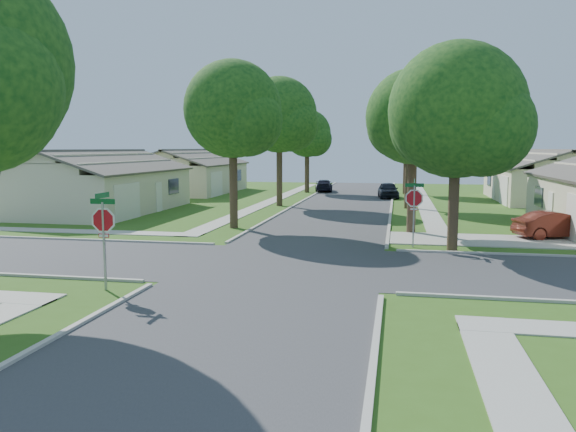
% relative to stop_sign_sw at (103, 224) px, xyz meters
% --- Properties ---
extents(ground, '(100.00, 100.00, 0.00)m').
position_rel_stop_sign_sw_xyz_m(ground, '(4.70, 4.70, -2.03)').
color(ground, '#345A18').
rests_on(ground, ground).
extents(road_ns, '(7.00, 100.00, 0.02)m').
position_rel_stop_sign_sw_xyz_m(road_ns, '(4.70, 4.70, -2.03)').
color(road_ns, '#333335').
rests_on(road_ns, ground).
extents(sidewalk_ne, '(1.20, 40.00, 0.04)m').
position_rel_stop_sign_sw_xyz_m(sidewalk_ne, '(10.80, 30.70, -2.01)').
color(sidewalk_ne, '#9E9B91').
rests_on(sidewalk_ne, ground).
extents(sidewalk_nw, '(1.20, 40.00, 0.04)m').
position_rel_stop_sign_sw_xyz_m(sidewalk_nw, '(-1.40, 30.70, -2.01)').
color(sidewalk_nw, '#9E9B91').
rests_on(sidewalk_nw, ground).
extents(driveway, '(8.80, 3.60, 0.05)m').
position_rel_stop_sign_sw_xyz_m(driveway, '(12.60, 11.80, -2.01)').
color(driveway, '#9E9B91').
rests_on(driveway, ground).
extents(stop_sign_sw, '(1.05, 0.80, 2.98)m').
position_rel_stop_sign_sw_xyz_m(stop_sign_sw, '(0.00, 0.00, 0.00)').
color(stop_sign_sw, gray).
rests_on(stop_sign_sw, ground).
extents(stop_sign_ne, '(1.05, 0.80, 2.98)m').
position_rel_stop_sign_sw_xyz_m(stop_sign_ne, '(9.40, 9.40, 0.00)').
color(stop_sign_ne, gray).
rests_on(stop_sign_ne, ground).
extents(tree_e_near, '(4.97, 4.80, 8.28)m').
position_rel_stop_sign_sw_xyz_m(tree_e_near, '(9.45, 13.71, 3.61)').
color(tree_e_near, '#38281C').
rests_on(tree_e_near, ground).
extents(tree_e_mid, '(5.59, 5.40, 9.21)m').
position_rel_stop_sign_sw_xyz_m(tree_e_mid, '(9.46, 25.71, 4.22)').
color(tree_e_mid, '#38281C').
rests_on(tree_e_mid, ground).
extents(tree_e_far, '(5.17, 5.00, 8.72)m').
position_rel_stop_sign_sw_xyz_m(tree_e_far, '(9.45, 38.71, 3.95)').
color(tree_e_far, '#38281C').
rests_on(tree_e_far, ground).
extents(tree_w_near, '(5.38, 5.20, 8.97)m').
position_rel_stop_sign_sw_xyz_m(tree_w_near, '(0.06, 13.71, 4.08)').
color(tree_w_near, '#38281C').
rests_on(tree_w_near, ground).
extents(tree_w_mid, '(5.80, 5.60, 9.56)m').
position_rel_stop_sign_sw_xyz_m(tree_w_mid, '(0.06, 25.71, 4.46)').
color(tree_w_mid, '#38281C').
rests_on(tree_w_mid, ground).
extents(tree_w_far, '(4.76, 4.60, 8.04)m').
position_rel_stop_sign_sw_xyz_m(tree_w_far, '(0.05, 38.71, 3.48)').
color(tree_w_far, '#38281C').
rests_on(tree_w_far, ground).
extents(tree_ne_corner, '(5.80, 5.60, 8.66)m').
position_rel_stop_sign_sw_xyz_m(tree_ne_corner, '(11.06, 8.91, 3.56)').
color(tree_ne_corner, '#38281C').
rests_on(tree_ne_corner, ground).
extents(house_ne_far, '(8.42, 13.60, 4.23)m').
position_rel_stop_sign_sw_xyz_m(house_ne_far, '(20.69, 33.70, -0.51)').
color(house_ne_far, '#B7AF91').
rests_on(house_ne_far, ground).
extents(house_nw_near, '(8.42, 13.60, 4.23)m').
position_rel_stop_sign_sw_xyz_m(house_nw_near, '(-11.29, 19.70, -0.51)').
color(house_nw_near, '#B7AF91').
rests_on(house_nw_near, ground).
extents(house_nw_far, '(8.42, 13.60, 4.23)m').
position_rel_stop_sign_sw_xyz_m(house_nw_far, '(-11.29, 36.70, -0.51)').
color(house_nw_far, '#B7AF91').
rests_on(house_nw_far, ground).
extents(car_driveway, '(4.17, 2.45, 1.30)m').
position_rel_stop_sign_sw_xyz_m(car_driveway, '(16.20, 13.17, -1.38)').
color(car_driveway, '#541B11').
rests_on(car_driveway, ground).
extents(car_curb_east, '(2.06, 4.17, 1.37)m').
position_rel_stop_sign_sw_xyz_m(car_curb_east, '(7.90, 34.14, -1.35)').
color(car_curb_east, black).
rests_on(car_curb_east, ground).
extents(car_curb_west, '(2.08, 4.24, 1.19)m').
position_rel_stop_sign_sw_xyz_m(car_curb_west, '(1.50, 40.14, -1.44)').
color(car_curb_west, black).
rests_on(car_curb_west, ground).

